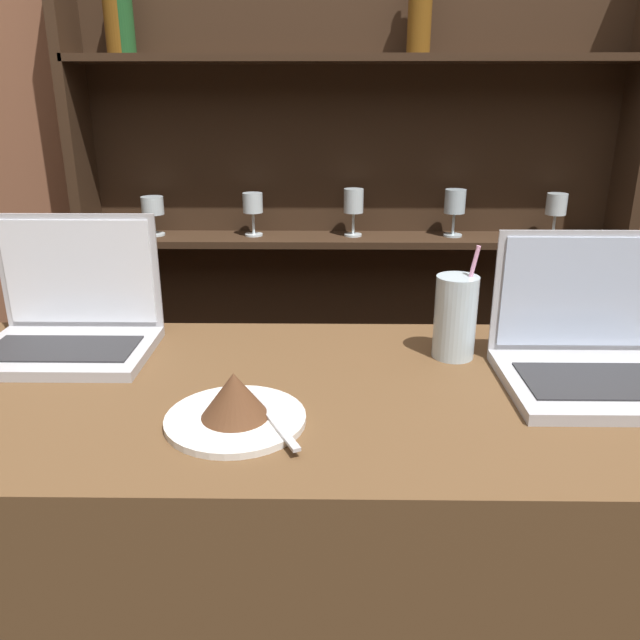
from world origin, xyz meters
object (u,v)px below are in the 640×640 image
(laptop_far, at_px, (601,351))
(cake_plate, at_px, (235,405))
(water_glass, at_px, (455,317))
(laptop_near, at_px, (70,321))

(laptop_far, relative_size, cake_plate, 1.60)
(cake_plate, bearing_deg, water_glass, 34.90)
(laptop_near, distance_m, water_glass, 0.67)
(laptop_near, xyz_separation_m, water_glass, (0.67, -0.03, 0.02))
(laptop_far, bearing_deg, water_glass, 157.33)
(cake_plate, bearing_deg, laptop_far, 15.10)
(laptop_near, distance_m, cake_plate, 0.42)
(cake_plate, bearing_deg, laptop_near, 140.92)
(laptop_near, relative_size, laptop_far, 0.94)
(cake_plate, height_order, water_glass, water_glass)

